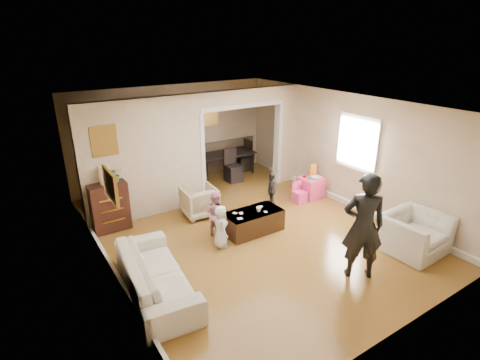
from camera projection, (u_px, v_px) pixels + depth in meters
floor at (245, 230)px, 7.79m from camera, size 7.00×7.00×0.00m
partition_left at (145, 159)px, 8.02m from camera, size 2.75×0.18×2.60m
partition_right at (285, 135)px, 9.98m from camera, size 0.55×0.18×2.60m
partition_header at (242, 96)px, 8.88m from camera, size 2.22×0.18×0.35m
window_pane at (358, 143)px, 8.31m from camera, size 0.03×0.95×1.10m
framed_art_partition at (104, 141)px, 7.32m from camera, size 0.45×0.03×0.55m
framed_art_sofa_wall at (110, 186)px, 5.29m from camera, size 0.03×0.55×0.40m
framed_art_alcove at (209, 115)px, 10.42m from camera, size 0.45×0.03×0.55m
sofa at (156, 274)px, 5.82m from camera, size 1.10×2.28×0.64m
armchair_back at (199, 201)px, 8.33m from camera, size 0.76×0.78×0.66m
armchair_front at (414, 233)px, 6.92m from camera, size 1.15×1.01×0.72m
dresser at (109, 207)px, 7.66m from camera, size 0.74×0.42×1.02m
table_lamp at (105, 175)px, 7.41m from camera, size 0.22×0.22×0.36m
potted_plant at (115, 175)px, 7.52m from camera, size 0.27×0.23×0.30m
coffee_table at (253, 222)px, 7.66m from camera, size 1.20×0.60×0.45m
coffee_cup at (259, 209)px, 7.57m from camera, size 0.10×0.10×0.09m
play_table at (311, 187)px, 9.30m from camera, size 0.53×0.53×0.51m
cereal_box at (313, 170)px, 9.30m from camera, size 0.20×0.07×0.30m
cyan_cup at (310, 178)px, 9.11m from camera, size 0.08×0.08×0.08m
toy_block at (305, 176)px, 9.23m from camera, size 0.10×0.08×0.05m
play_bowl at (317, 178)px, 9.13m from camera, size 0.24×0.24×0.06m
dining_table at (221, 164)px, 10.78m from camera, size 1.89×1.10×0.65m
adult_person at (363, 226)px, 6.01m from camera, size 0.80×0.75×1.84m
child_kneel_a at (221, 227)px, 7.03m from camera, size 0.33×0.45×0.84m
child_kneel_b at (216, 214)px, 7.45m from camera, size 0.49×0.55×0.93m
child_toddler at (272, 190)px, 8.71m from camera, size 0.51×0.48×0.85m
craft_papers at (247, 213)px, 7.51m from camera, size 0.78×0.40×0.00m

